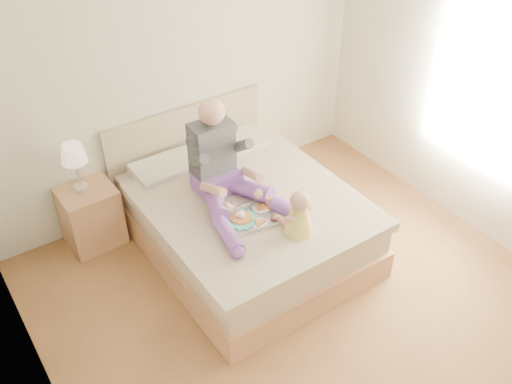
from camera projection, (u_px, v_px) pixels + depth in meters
room at (335, 158)px, 3.84m from camera, size 4.02×4.22×2.71m
bed at (241, 216)px, 5.23m from camera, size 1.70×2.18×1.00m
nightstand at (91, 216)px, 5.26m from camera, size 0.50×0.44×0.59m
lamp at (74, 156)px, 4.88m from camera, size 0.23×0.23×0.47m
adult at (224, 172)px, 4.82m from camera, size 0.76×1.07×0.90m
tray at (251, 215)px, 4.73m from camera, size 0.51×0.43×0.13m
baby at (298, 215)px, 4.52m from camera, size 0.26×0.36×0.40m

